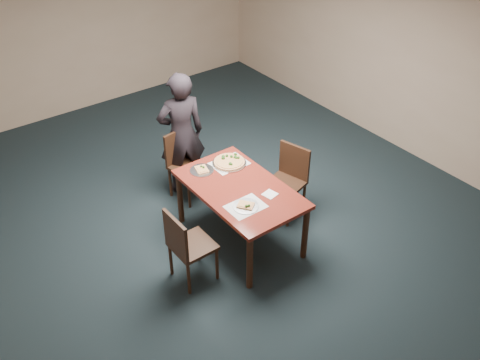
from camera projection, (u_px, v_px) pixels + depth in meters
ground at (238, 221)px, 6.65m from camera, size 8.00×8.00×0.00m
room_shell at (237, 95)px, 5.64m from camera, size 8.00×8.00×8.00m
dining_table at (240, 194)px, 6.02m from camera, size 0.90×1.50×0.75m
chair_far at (184, 161)px, 6.84m from camera, size 0.49×0.49×0.91m
chair_left at (186, 244)px, 5.56m from camera, size 0.42×0.42×0.91m
chair_right at (289, 177)px, 6.54m from camera, size 0.52×0.52×0.91m
diner at (181, 134)px, 6.77m from camera, size 0.68×0.53×1.66m
placemat_main at (229, 163)px, 6.36m from camera, size 0.42×0.32×0.00m
placemat_near at (246, 207)px, 5.69m from camera, size 0.40×0.30×0.00m
pizza_pan at (229, 162)px, 6.35m from camera, size 0.41×0.41×0.07m
slice_plate_near at (246, 206)px, 5.68m from camera, size 0.28×0.28×0.06m
slice_plate_far at (202, 170)px, 6.23m from camera, size 0.28×0.28×0.05m
napkin at (270, 194)px, 5.86m from camera, size 0.16×0.16×0.01m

